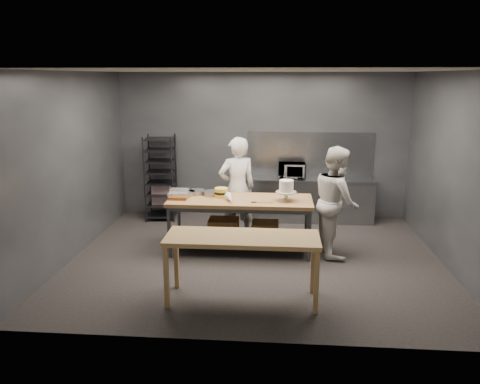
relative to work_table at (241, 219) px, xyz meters
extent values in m
plane|color=black|center=(0.28, -0.33, -0.57)|extent=(6.00, 6.00, 0.00)
cube|color=#4C4F54|center=(0.28, 2.17, 0.93)|extent=(6.00, 0.04, 3.00)
cube|color=olive|center=(-0.01, 0.00, 0.32)|extent=(2.40, 0.90, 0.06)
cube|color=#47494C|center=(-0.01, 0.00, -0.37)|extent=(2.25, 0.75, 0.03)
cylinder|color=#47494C|center=(-1.15, -0.39, -0.14)|extent=(0.06, 0.06, 0.86)
cylinder|color=#47494C|center=(-1.15, 0.39, -0.14)|extent=(0.06, 0.06, 0.86)
cylinder|color=#47494C|center=(1.13, -0.39, -0.14)|extent=(0.06, 0.06, 0.86)
cylinder|color=#47494C|center=(1.13, 0.39, -0.14)|extent=(0.06, 0.06, 0.86)
cube|color=brown|center=(-0.29, -0.02, -0.18)|extent=(0.50, 0.40, 0.35)
cube|color=brown|center=(0.42, 0.03, -0.21)|extent=(0.45, 0.38, 0.30)
cube|color=#A28143|center=(0.17, -1.81, 0.30)|extent=(2.00, 0.70, 0.06)
cube|color=#A28143|center=(-0.78, -2.11, -0.15)|extent=(0.06, 0.06, 0.84)
cube|color=#A28143|center=(-0.78, -1.51, -0.15)|extent=(0.06, 0.06, 0.84)
cube|color=#A28143|center=(1.12, -2.11, -0.15)|extent=(0.06, 0.06, 0.84)
cube|color=#A28143|center=(1.12, -1.51, -0.15)|extent=(0.06, 0.06, 0.84)
cube|color=slate|center=(1.28, 1.85, 0.31)|extent=(2.60, 0.60, 0.04)
cube|color=slate|center=(1.28, 1.85, -0.14)|extent=(2.56, 0.56, 0.86)
cube|color=slate|center=(1.28, 2.15, 0.78)|extent=(2.60, 0.02, 0.90)
cube|color=black|center=(-1.81, 1.77, 0.30)|extent=(0.66, 0.70, 1.75)
cube|color=silver|center=(-1.81, 1.77, -0.03)|extent=(0.40, 0.27, 0.45)
imported|color=white|center=(-0.11, 0.64, 0.37)|extent=(0.80, 0.67, 1.88)
imported|color=silver|center=(1.58, 0.01, 0.34)|extent=(0.82, 0.98, 1.82)
imported|color=black|center=(0.90, 1.85, 0.48)|extent=(0.54, 0.37, 0.30)
cylinder|color=#BEB498|center=(0.76, -0.08, 0.36)|extent=(0.20, 0.20, 0.02)
cylinder|color=#BEB498|center=(0.76, -0.08, 0.43)|extent=(0.06, 0.06, 0.12)
cylinder|color=#BEB498|center=(0.76, -0.08, 0.50)|extent=(0.34, 0.34, 0.02)
cylinder|color=white|center=(0.76, -0.08, 0.60)|extent=(0.23, 0.23, 0.19)
cylinder|color=#F7D54E|center=(-0.33, 0.08, 0.38)|extent=(0.23, 0.23, 0.06)
cylinder|color=black|center=(-0.33, 0.08, 0.43)|extent=(0.23, 0.23, 0.04)
cylinder|color=#F7D54E|center=(-0.33, 0.08, 0.48)|extent=(0.23, 0.23, 0.06)
cylinder|color=gray|center=(-0.79, 0.25, 0.39)|extent=(0.29, 0.29, 0.07)
cylinder|color=gray|center=(-0.52, 0.19, 0.39)|extent=(0.28, 0.28, 0.07)
cylinder|color=gray|center=(-0.95, 0.15, 0.39)|extent=(0.29, 0.29, 0.07)
cone|color=white|center=(-0.16, -0.22, 0.41)|extent=(0.21, 0.40, 0.12)
cube|color=slate|center=(0.41, -0.23, 0.35)|extent=(0.28, 0.02, 0.00)
cube|color=black|center=(0.23, -0.23, 0.36)|extent=(0.09, 0.02, 0.02)
cube|color=#A85221|center=(-1.04, -0.11, 0.37)|extent=(0.30, 0.20, 0.05)
cube|color=silver|center=(-1.04, -0.11, 0.43)|extent=(0.31, 0.21, 0.06)
cube|color=#A85221|center=(-1.06, 0.15, 0.37)|extent=(0.30, 0.20, 0.05)
cube|color=silver|center=(-1.06, 0.15, 0.43)|extent=(0.31, 0.21, 0.06)
camera|label=1|loc=(0.60, -7.55, 2.35)|focal=35.00mm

